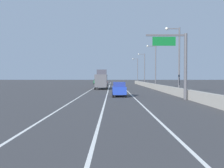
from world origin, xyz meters
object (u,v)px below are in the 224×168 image
(lamp_post_right_fifth, at_px, (136,69))
(box_truck, at_px, (101,80))
(car_red_0, at_px, (104,82))
(car_green_1, at_px, (96,82))
(lamp_post_right_third, at_px, (154,63))
(car_blue_2, at_px, (118,89))
(lamp_post_right_second, at_px, (177,56))
(overhead_sign_gantry, at_px, (178,58))
(lamp_post_right_fourth, at_px, (143,67))

(lamp_post_right_fifth, bearing_deg, box_truck, -104.36)
(car_red_0, distance_m, car_green_1, 10.15)
(lamp_post_right_third, relative_size, car_green_1, 2.37)
(lamp_post_right_third, distance_m, car_blue_2, 26.47)
(lamp_post_right_second, height_order, car_red_0, lamp_post_right_second)
(lamp_post_right_third, distance_m, car_green_1, 37.27)
(car_blue_2, relative_size, box_truck, 0.50)
(lamp_post_right_fifth, height_order, car_green_1, lamp_post_right_fifth)
(lamp_post_right_second, distance_m, car_green_1, 57.70)
(car_green_1, bearing_deg, car_blue_2, -83.80)
(overhead_sign_gantry, distance_m, lamp_post_right_second, 7.94)
(car_blue_2, bearing_deg, overhead_sign_gantry, -35.78)
(car_green_1, bearing_deg, overhead_sign_gantry, -78.38)
(lamp_post_right_fifth, xyz_separation_m, car_red_0, (-11.86, -19.27, -4.59))
(overhead_sign_gantry, bearing_deg, lamp_post_right_fourth, 87.78)
(car_red_0, distance_m, box_truck, 26.74)
(lamp_post_right_fourth, xyz_separation_m, box_truck, (-11.83, -24.26, -3.65))
(lamp_post_right_third, relative_size, car_red_0, 2.19)
(car_red_0, bearing_deg, car_green_1, 107.72)
(lamp_post_right_fourth, bearing_deg, car_blue_2, -100.56)
(lamp_post_right_third, xyz_separation_m, box_truck, (-11.66, -2.52, -3.65))
(car_red_0, height_order, car_green_1, car_red_0)
(lamp_post_right_third, xyz_separation_m, car_green_1, (-14.84, 33.87, -4.62))
(car_red_0, bearing_deg, overhead_sign_gantry, -79.51)
(car_blue_2, bearing_deg, lamp_post_right_fourth, 79.44)
(overhead_sign_gantry, height_order, car_blue_2, overhead_sign_gantry)
(lamp_post_right_third, bearing_deg, lamp_post_right_fourth, 89.55)
(overhead_sign_gantry, height_order, lamp_post_right_fourth, lamp_post_right_fourth)
(box_truck, bearing_deg, lamp_post_right_fourth, 64.01)
(car_green_1, bearing_deg, lamp_post_right_second, -75.21)
(overhead_sign_gantry, distance_m, lamp_post_right_fifth, 72.96)
(lamp_post_right_second, distance_m, lamp_post_right_fourth, 43.47)
(lamp_post_right_third, bearing_deg, car_blue_2, -108.98)
(car_red_0, xyz_separation_m, car_green_1, (-3.09, 9.67, -0.03))
(box_truck, bearing_deg, car_green_1, 94.99)
(lamp_post_right_fourth, distance_m, car_red_0, 13.01)
(car_green_1, bearing_deg, car_red_0, -72.28)
(lamp_post_right_fifth, height_order, box_truck, lamp_post_right_fifth)
(lamp_post_right_second, xyz_separation_m, car_red_0, (-11.59, 45.94, -4.59))
(lamp_post_right_second, height_order, lamp_post_right_fifth, same)
(car_red_0, bearing_deg, lamp_post_right_fourth, -11.70)
(car_red_0, height_order, car_blue_2, car_blue_2)
(overhead_sign_gantry, height_order, lamp_post_right_third, lamp_post_right_third)
(lamp_post_right_fourth, relative_size, car_red_0, 2.19)
(lamp_post_right_fourth, bearing_deg, lamp_post_right_third, -90.45)
(lamp_post_right_fifth, bearing_deg, lamp_post_right_second, -90.24)
(lamp_post_right_fifth, bearing_deg, car_blue_2, -97.19)
(overhead_sign_gantry, height_order, box_truck, overhead_sign_gantry)
(lamp_post_right_fourth, bearing_deg, box_truck, -115.99)
(overhead_sign_gantry, relative_size, lamp_post_right_third, 0.78)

